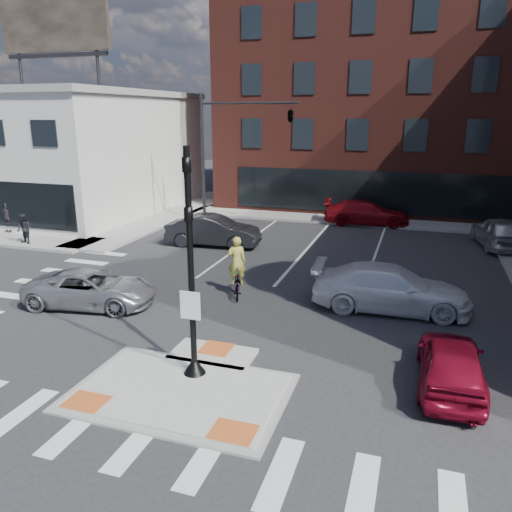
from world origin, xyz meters
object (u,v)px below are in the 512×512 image
(bg_car_silver, at_px, (499,232))
(red_sedan, at_px, (451,363))
(silver_suv, at_px, (91,288))
(bg_car_dark, at_px, (213,231))
(white_pickup, at_px, (391,288))
(cyclist, at_px, (237,276))
(bg_car_red, at_px, (366,213))
(pedestrian_a, at_px, (24,229))
(pedestrian_b, at_px, (7,217))

(bg_car_silver, bearing_deg, red_sedan, 69.64)
(silver_suv, height_order, bg_car_dark, bg_car_dark)
(white_pickup, relative_size, cyclist, 2.34)
(red_sedan, distance_m, bg_car_red, 19.68)
(bg_car_dark, bearing_deg, red_sedan, -139.65)
(bg_car_red, bearing_deg, silver_suv, 148.44)
(white_pickup, height_order, bg_car_dark, bg_car_dark)
(silver_suv, relative_size, pedestrian_a, 2.96)
(silver_suv, distance_m, cyclist, 5.40)
(white_pickup, xyz_separation_m, bg_car_dark, (-9.57, 6.36, 0.01))
(red_sedan, xyz_separation_m, pedestrian_b, (-23.80, 9.99, 0.33))
(white_pickup, xyz_separation_m, bg_car_silver, (4.86, 10.68, 0.02))
(red_sedan, distance_m, white_pickup, 5.32)
(red_sedan, bearing_deg, white_pickup, -70.40)
(white_pickup, relative_size, bg_car_silver, 1.15)
(bg_car_dark, xyz_separation_m, bg_car_red, (7.18, 7.86, -0.05))
(red_sedan, bearing_deg, bg_car_silver, -101.52)
(pedestrian_a, bearing_deg, pedestrian_b, 161.29)
(bg_car_red, xyz_separation_m, cyclist, (-3.32, -14.64, 0.03))
(cyclist, relative_size, pedestrian_a, 1.48)
(red_sedan, relative_size, pedestrian_a, 2.50)
(pedestrian_b, bearing_deg, cyclist, -22.02)
(bg_car_dark, xyz_separation_m, pedestrian_b, (-12.39, -1.36, 0.19))
(cyclist, bearing_deg, silver_suv, 8.99)
(silver_suv, bearing_deg, bg_car_dark, -14.81)
(silver_suv, bearing_deg, bg_car_red, -34.55)
(bg_car_dark, height_order, bg_car_silver, bg_car_silver)
(white_pickup, bearing_deg, red_sedan, -163.25)
(white_pickup, distance_m, bg_car_red, 14.42)
(silver_suv, relative_size, bg_car_dark, 0.95)
(red_sedan, bearing_deg, silver_suv, -9.67)
(red_sedan, relative_size, bg_car_silver, 0.83)
(red_sedan, height_order, pedestrian_b, pedestrian_b)
(silver_suv, bearing_deg, pedestrian_a, 45.00)
(bg_car_silver, height_order, bg_car_red, bg_car_silver)
(bg_car_red, distance_m, pedestrian_b, 21.63)
(bg_car_dark, height_order, cyclist, cyclist)
(silver_suv, relative_size, cyclist, 1.99)
(red_sedan, relative_size, bg_car_dark, 0.81)
(silver_suv, distance_m, bg_car_silver, 20.55)
(silver_suv, height_order, cyclist, cyclist)
(cyclist, bearing_deg, pedestrian_a, -34.71)
(silver_suv, xyz_separation_m, red_sedan, (12.28, -1.95, 0.02))
(bg_car_dark, bearing_deg, bg_car_red, -47.21)
(pedestrian_a, bearing_deg, bg_car_silver, 32.38)
(red_sedan, bearing_deg, pedestrian_b, -23.40)
(cyclist, relative_size, pedestrian_b, 1.38)
(silver_suv, xyz_separation_m, white_pickup, (10.44, 3.04, 0.15))
(red_sedan, bearing_deg, cyclist, -31.81)
(bg_car_red, xyz_separation_m, pedestrian_a, (-16.61, -11.17, 0.18))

